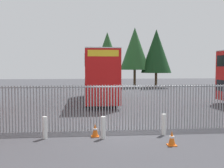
% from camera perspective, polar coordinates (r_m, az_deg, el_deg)
% --- Properties ---
extents(ground_plane, '(100.00, 100.00, 0.00)m').
position_cam_1_polar(ground_plane, '(21.49, -1.03, -4.67)').
color(ground_plane, '#3D3D42').
extents(palisade_fence, '(15.10, 0.14, 2.35)m').
position_cam_1_polar(palisade_fence, '(13.41, 0.14, -4.56)').
color(palisade_fence, gray).
rests_on(palisade_fence, ground).
extents(double_decker_bus_behind_fence_left, '(2.54, 10.81, 4.42)m').
position_cam_1_polar(double_decker_bus_behind_fence_left, '(24.49, -2.61, 2.02)').
color(double_decker_bus_behind_fence_left, red).
rests_on(double_decker_bus_behind_fence_left, ground).
extents(bollard_near_left, '(0.20, 0.20, 0.95)m').
position_cam_1_polar(bollard_near_left, '(12.38, -13.56, -8.66)').
color(bollard_near_left, silver).
rests_on(bollard_near_left, ground).
extents(bollard_center_front, '(0.20, 0.20, 0.95)m').
position_cam_1_polar(bollard_center_front, '(12.04, -1.80, -8.90)').
color(bollard_center_front, silver).
rests_on(bollard_center_front, ground).
extents(bollard_near_right, '(0.20, 0.20, 0.95)m').
position_cam_1_polar(bollard_near_right, '(12.88, 10.55, -8.14)').
color(bollard_near_right, silver).
rests_on(bollard_near_right, ground).
extents(traffic_cone_by_gate, '(0.34, 0.34, 0.59)m').
position_cam_1_polar(traffic_cone_by_gate, '(12.41, -3.46, -9.41)').
color(traffic_cone_by_gate, orange).
rests_on(traffic_cone_by_gate, ground).
extents(traffic_cone_mid_forecourt, '(0.34, 0.34, 0.59)m').
position_cam_1_polar(traffic_cone_mid_forecourt, '(11.29, 12.13, -10.79)').
color(traffic_cone_mid_forecourt, orange).
rests_on(traffic_cone_mid_forecourt, ground).
extents(tree_tall_back, '(4.33, 4.33, 8.83)m').
position_cam_1_polar(tree_tall_back, '(41.44, 4.68, 7.20)').
color(tree_tall_back, '#4C3823').
rests_on(tree_tall_back, ground).
extents(tree_short_side, '(3.66, 3.66, 7.57)m').
position_cam_1_polar(tree_short_side, '(36.54, -0.97, 6.46)').
color(tree_short_side, '#4C3823').
rests_on(tree_short_side, ground).
extents(tree_mid_row, '(4.41, 4.41, 8.50)m').
position_cam_1_polar(tree_mid_row, '(41.35, 9.03, 6.64)').
color(tree_mid_row, '#4C3823').
rests_on(tree_mid_row, ground).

